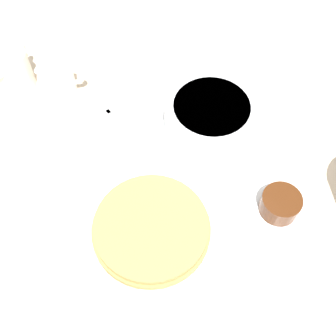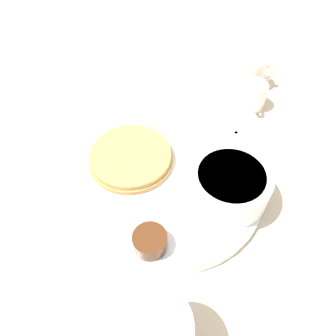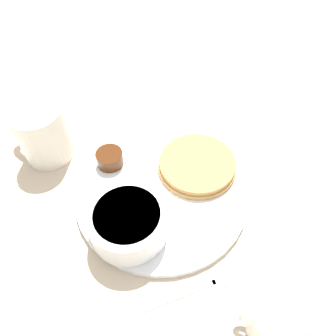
# 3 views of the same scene
# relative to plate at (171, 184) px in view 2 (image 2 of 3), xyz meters

# --- Properties ---
(ground_plane) EXTENTS (4.00, 4.00, 0.00)m
(ground_plane) POSITION_rel_plate_xyz_m (0.00, 0.00, -0.01)
(ground_plane) COLOR #C6B299
(plate) EXTENTS (0.28, 0.28, 0.01)m
(plate) POSITION_rel_plate_xyz_m (0.00, 0.00, 0.00)
(plate) COLOR white
(plate) RESTS_ON ground_plane
(pancake_stack) EXTENTS (0.13, 0.13, 0.02)m
(pancake_stack) POSITION_rel_plate_xyz_m (0.03, -0.07, 0.01)
(pancake_stack) COLOR #B78447
(pancake_stack) RESTS_ON plate
(bowl) EXTENTS (0.12, 0.12, 0.05)m
(bowl) POSITION_rel_plate_xyz_m (-0.05, 0.07, 0.03)
(bowl) COLOR white
(bowl) RESTS_ON plate
(syrup_cup) EXTENTS (0.05, 0.05, 0.03)m
(syrup_cup) POSITION_rel_plate_xyz_m (0.09, 0.07, 0.02)
(syrup_cup) COLOR #47230F
(syrup_cup) RESTS_ON plate
(butter_ramekin) EXTENTS (0.05, 0.05, 0.04)m
(butter_ramekin) POSITION_rel_plate_xyz_m (-0.05, 0.09, 0.02)
(butter_ramekin) COLOR white
(butter_ramekin) RESTS_ON plate
(creamer_pitcher_near) EXTENTS (0.05, 0.06, 0.05)m
(creamer_pitcher_near) POSITION_rel_plate_xyz_m (-0.24, -0.06, 0.02)
(creamer_pitcher_near) COLOR white
(creamer_pitcher_near) RESTS_ON ground_plane
(creamer_pitcher_far) EXTENTS (0.06, 0.07, 0.06)m
(creamer_pitcher_far) POSITION_rel_plate_xyz_m (-0.28, -0.11, 0.02)
(creamer_pitcher_far) COLOR white
(creamer_pitcher_far) RESTS_ON ground_plane
(fork) EXTENTS (0.02, 0.14, 0.00)m
(fork) POSITION_rel_plate_xyz_m (-0.16, -0.00, -0.00)
(fork) COLOR silver
(fork) RESTS_ON ground_plane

